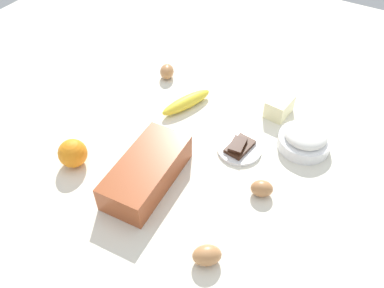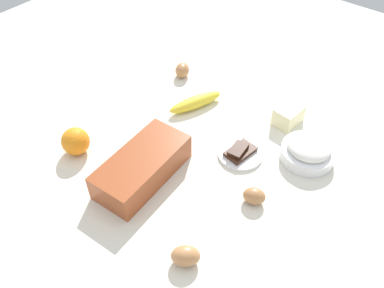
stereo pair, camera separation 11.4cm
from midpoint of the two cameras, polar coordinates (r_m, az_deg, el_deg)
ground_plane at (r=1.18m, az=-2.77°, el=-1.85°), size 2.40×2.40×0.02m
loaf_pan at (r=1.09m, az=-9.48°, el=-4.00°), size 0.29×0.15×0.08m
flour_bowl at (r=1.20m, az=13.15°, el=0.59°), size 0.15×0.15×0.07m
banana at (r=1.32m, az=-3.31°, el=5.82°), size 0.19×0.11×0.04m
orange_fruit at (r=1.18m, az=-19.27°, el=-1.39°), size 0.08×0.08×0.08m
butter_block at (r=1.30m, az=9.84°, el=5.14°), size 0.10×0.07×0.06m
egg_near_butter at (r=1.07m, az=6.87°, el=-6.47°), size 0.06×0.07×0.04m
egg_beside_bowl at (r=0.95m, az=-1.44°, el=-15.73°), size 0.08×0.08×0.05m
egg_loose at (r=1.45m, az=-5.88°, el=10.11°), size 0.08×0.07×0.05m
chocolate_plate at (r=1.18m, az=3.99°, el=-0.70°), size 0.13×0.13×0.03m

